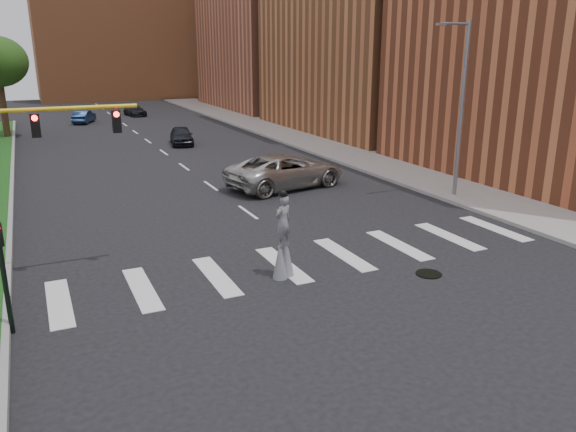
{
  "coord_description": "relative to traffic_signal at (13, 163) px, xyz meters",
  "views": [
    {
      "loc": [
        -9.22,
        -16.57,
        7.66
      ],
      "look_at": [
        -0.87,
        1.46,
        1.7
      ],
      "focal_mm": 35.0,
      "sensor_mm": 36.0,
      "label": 1
    }
  ],
  "objects": [
    {
      "name": "ground_plane",
      "position": [
        9.78,
        -3.0,
        -4.15
      ],
      "size": [
        160.0,
        160.0,
        0.0
      ],
      "primitive_type": "plane",
      "color": "black",
      "rests_on": "ground"
    },
    {
      "name": "median_curb",
      "position": [
        -0.67,
        17.0,
        -4.01
      ],
      "size": [
        0.2,
        60.0,
        0.28
      ],
      "primitive_type": "cube",
      "color": "gray",
      "rests_on": "ground"
    },
    {
      "name": "sidewalk_right",
      "position": [
        22.28,
        22.0,
        -4.06
      ],
      "size": [
        5.0,
        90.0,
        0.18
      ],
      "primitive_type": "cube",
      "color": "gray",
      "rests_on": "ground"
    },
    {
      "name": "manhole",
      "position": [
        12.78,
        -5.0,
        -4.13
      ],
      "size": [
        0.9,
        0.9,
        0.04
      ],
      "primitive_type": "cylinder",
      "color": "black",
      "rests_on": "ground"
    },
    {
      "name": "building_far",
      "position": [
        31.78,
        51.0,
        5.85
      ],
      "size": [
        16.0,
        22.0,
        20.0
      ],
      "primitive_type": "cube",
      "color": "#B46142",
      "rests_on": "ground"
    },
    {
      "name": "building_backdrop",
      "position": [
        15.78,
        75.0,
        4.85
      ],
      "size": [
        26.0,
        14.0,
        18.0
      ],
      "primitive_type": "cube",
      "color": "#A85F34",
      "rests_on": "ground"
    },
    {
      "name": "streetlight",
      "position": [
        20.68,
        3.0,
        0.75
      ],
      "size": [
        2.05,
        0.2,
        9.0
      ],
      "color": "slate",
      "rests_on": "ground"
    },
    {
      "name": "traffic_signal",
      "position": [
        0.0,
        0.0,
        0.0
      ],
      "size": [
        5.3,
        0.23,
        6.2
      ],
      "color": "black",
      "rests_on": "ground"
    },
    {
      "name": "secondary_signal",
      "position": [
        -0.52,
        -3.5,
        -2.2
      ],
      "size": [
        0.25,
        0.21,
        3.23
      ],
      "color": "black",
      "rests_on": "ground"
    },
    {
      "name": "stilt_performer",
      "position": [
        8.03,
        -3.04,
        -2.88
      ],
      "size": [
        0.82,
        0.65,
        3.13
      ],
      "rotation": [
        0.0,
        0.0,
        3.51
      ],
      "color": "#382616",
      "rests_on": "ground"
    },
    {
      "name": "suv_crossing",
      "position": [
        13.59,
        8.88,
        -3.18
      ],
      "size": [
        7.49,
        4.55,
        1.94
      ],
      "primitive_type": "imported",
      "rotation": [
        0.0,
        0.0,
        1.77
      ],
      "color": "#ABA9A2",
      "rests_on": "ground"
    },
    {
      "name": "car_near",
      "position": [
        11.99,
        26.09,
        -3.42
      ],
      "size": [
        2.47,
        4.55,
        1.47
      ],
      "primitive_type": "imported",
      "rotation": [
        0.0,
        0.0,
        -0.18
      ],
      "color": "black",
      "rests_on": "ground"
    },
    {
      "name": "car_mid",
      "position": [
        6.1,
        43.99,
        -3.47
      ],
      "size": [
        2.86,
        4.35,
        1.35
      ],
      "primitive_type": "imported",
      "rotation": [
        0.0,
        0.0,
        2.76
      ],
      "color": "#15274A",
      "rests_on": "ground"
    },
    {
      "name": "car_far",
      "position": [
        12.24,
        48.64,
        -3.53
      ],
      "size": [
        2.37,
        4.48,
        1.24
      ],
      "primitive_type": "imported",
      "rotation": [
        0.0,
        0.0,
        0.16
      ],
      "color": "black",
      "rests_on": "ground"
    }
  ]
}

